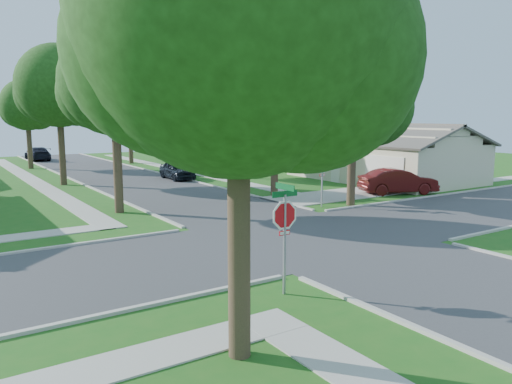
{
  "coord_description": "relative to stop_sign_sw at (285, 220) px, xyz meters",
  "views": [
    {
      "loc": [
        -12.35,
        -14.98,
        4.72
      ],
      "look_at": [
        -1.12,
        2.12,
        1.6
      ],
      "focal_mm": 35.0,
      "sensor_mm": 36.0,
      "label": 1
    }
  ],
  "objects": [
    {
      "name": "stop_sign_sw",
      "position": [
        0.0,
        0.0,
        0.0
      ],
      "size": [
        1.05,
        0.8,
        2.98
      ],
      "color": "gray",
      "rests_on": "ground"
    },
    {
      "name": "tree_e_far",
      "position": [
        9.45,
        38.71,
        3.95
      ],
      "size": [
        5.17,
        5.0,
        8.72
      ],
      "color": "#38281C",
      "rests_on": "ground"
    },
    {
      "name": "sidewalk_ne",
      "position": [
        10.8,
        30.7,
        -2.01
      ],
      "size": [
        1.2,
        40.0,
        0.04
      ],
      "primitive_type": "cube",
      "color": "#9E9B91",
      "rests_on": "ground"
    },
    {
      "name": "car_curb_west",
      "position": [
        2.09,
        47.32,
        -1.3
      ],
      "size": [
        2.08,
        5.02,
        1.45
      ],
      "primitive_type": "imported",
      "rotation": [
        0.0,
        0.0,
        3.15
      ],
      "color": "black",
      "rests_on": "ground"
    },
    {
      "name": "tree_sw_corner",
      "position": [
        -2.74,
        -2.29,
        4.23
      ],
      "size": [
        6.21,
        6.0,
        9.55
      ],
      "color": "#38281C",
      "rests_on": "ground"
    },
    {
      "name": "sidewalk_nw",
      "position": [
        -1.4,
        30.7,
        -2.01
      ],
      "size": [
        1.2,
        40.0,
        0.04
      ],
      "primitive_type": "cube",
      "color": "#9E9B91",
      "rests_on": "ground"
    },
    {
      "name": "road_ns",
      "position": [
        4.7,
        4.7,
        -2.03
      ],
      "size": [
        7.0,
        100.0,
        0.02
      ],
      "primitive_type": "cube",
      "color": "#333335",
      "rests_on": "ground"
    },
    {
      "name": "tree_e_mid",
      "position": [
        9.46,
        25.71,
        4.22
      ],
      "size": [
        5.59,
        5.4,
        9.21
      ],
      "color": "#38281C",
      "rests_on": "ground"
    },
    {
      "name": "tree_e_near",
      "position": [
        9.45,
        13.71,
        3.61
      ],
      "size": [
        4.97,
        4.8,
        8.28
      ],
      "color": "#38281C",
      "rests_on": "ground"
    },
    {
      "name": "driveway",
      "position": [
        12.6,
        11.8,
        -2.01
      ],
      "size": [
        8.8,
        3.6,
        0.05
      ],
      "primitive_type": "cube",
      "color": "#9E9B91",
      "rests_on": "ground"
    },
    {
      "name": "house_ne_near",
      "position": [
        20.69,
        15.7,
        -0.51
      ],
      "size": [
        8.42,
        13.6,
        4.23
      ],
      "color": "#C0B798",
      "rests_on": "ground"
    },
    {
      "name": "car_driveway",
      "position": [
        16.2,
        10.2,
        -1.26
      ],
      "size": [
        4.97,
        3.31,
        1.55
      ],
      "primitive_type": "imported",
      "rotation": [
        0.0,
        0.0,
        1.18
      ],
      "color": "#4A0F0F",
      "rests_on": "ground"
    },
    {
      "name": "house_ne_far",
      "position": [
        20.69,
        33.7,
        -0.51
      ],
      "size": [
        8.42,
        13.6,
        4.23
      ],
      "color": "#C0B798",
      "rests_on": "ground"
    },
    {
      "name": "tree_w_mid",
      "position": [
        0.06,
        25.71,
        4.46
      ],
      "size": [
        5.8,
        5.6,
        9.56
      ],
      "color": "#38281C",
      "rests_on": "ground"
    },
    {
      "name": "tree_ne_corner",
      "position": [
        11.06,
        8.91,
        3.56
      ],
      "size": [
        5.8,
        5.6,
        8.66
      ],
      "color": "#38281C",
      "rests_on": "ground"
    },
    {
      "name": "stop_sign_ne",
      "position": [
        9.4,
        9.4,
        0.0
      ],
      "size": [
        1.05,
        0.8,
        2.98
      ],
      "color": "gray",
      "rests_on": "ground"
    },
    {
      "name": "car_curb_east",
      "position": [
        7.9,
        24.27,
        -1.33
      ],
      "size": [
        1.86,
        4.2,
        1.4
      ],
      "primitive_type": "imported",
      "rotation": [
        0.0,
        0.0,
        -0.05
      ],
      "color": "black",
      "rests_on": "ground"
    },
    {
      "name": "tree_w_far",
      "position": [
        0.05,
        38.71,
        3.48
      ],
      "size": [
        4.76,
        4.6,
        8.04
      ],
      "color": "#38281C",
      "rests_on": "ground"
    },
    {
      "name": "ground",
      "position": [
        4.7,
        4.7,
        -2.03
      ],
      "size": [
        100.0,
        100.0,
        0.0
      ],
      "primitive_type": "plane",
      "color": "#1C5818",
      "rests_on": "ground"
    },
    {
      "name": "tree_w_near",
      "position": [
        0.06,
        13.71,
        4.08
      ],
      "size": [
        5.38,
        5.2,
        8.97
      ],
      "color": "#38281C",
      "rests_on": "ground"
    }
  ]
}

